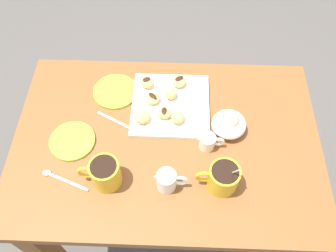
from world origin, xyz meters
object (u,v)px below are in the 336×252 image
(pastry_plate_square, at_px, (171,105))
(coffee_mug_mustard_left, at_px, (223,177))
(beignet_2, at_px, (179,82))
(beignet_4, at_px, (143,117))
(beignet_0, at_px, (153,99))
(chocolate_sauce_pitcher, at_px, (208,141))
(ice_cream_bowl, at_px, (229,123))
(coffee_mug_mustard_right, at_px, (105,173))
(beignet_1, at_px, (164,113))
(saucer_lime_left, at_px, (72,141))
(beignet_3, at_px, (171,94))
(saucer_lime_right, at_px, (115,92))
(dining_table, at_px, (167,160))
(beignet_6, at_px, (178,117))
(beignet_5, at_px, (147,83))
(cream_pitcher_white, at_px, (167,180))

(pastry_plate_square, xyz_separation_m, coffee_mug_mustard_left, (-0.17, 0.29, 0.04))
(beignet_2, distance_m, beignet_4, 0.20)
(beignet_0, xyz_separation_m, beignet_4, (0.03, 0.08, 0.00))
(chocolate_sauce_pitcher, relative_size, beignet_0, 1.78)
(ice_cream_bowl, distance_m, beignet_4, 0.29)
(coffee_mug_mustard_right, relative_size, beignet_1, 2.58)
(saucer_lime_left, xyz_separation_m, beignet_3, (-0.32, -0.19, 0.03))
(chocolate_sauce_pitcher, height_order, beignet_3, chocolate_sauce_pitcher)
(saucer_lime_right, height_order, beignet_4, beignet_4)
(coffee_mug_mustard_left, xyz_separation_m, saucer_lime_left, (0.49, -0.13, -0.04))
(coffee_mug_mustard_left, bearing_deg, ice_cream_bowl, -99.17)
(coffee_mug_mustard_left, xyz_separation_m, beignet_0, (0.23, -0.30, -0.02))
(chocolate_sauce_pitcher, distance_m, saucer_lime_left, 0.45)
(dining_table, height_order, beignet_4, beignet_4)
(pastry_plate_square, xyz_separation_m, ice_cream_bowl, (-0.20, 0.09, 0.03))
(beignet_2, relative_size, beignet_6, 1.07)
(coffee_mug_mustard_right, height_order, chocolate_sauce_pitcher, coffee_mug_mustard_right)
(dining_table, xyz_separation_m, beignet_0, (0.05, -0.15, 0.18))
(coffee_mug_mustard_left, height_order, beignet_2, coffee_mug_mustard_left)
(beignet_5, xyz_separation_m, beignet_6, (-0.12, 0.15, 0.00))
(dining_table, height_order, coffee_mug_mustard_right, coffee_mug_mustard_right)
(pastry_plate_square, relative_size, ice_cream_bowl, 2.34)
(coffee_mug_mustard_right, height_order, saucer_lime_left, coffee_mug_mustard_right)
(beignet_0, bearing_deg, saucer_lime_right, -18.24)
(pastry_plate_square, xyz_separation_m, beignet_4, (0.09, 0.07, 0.03))
(saucer_lime_left, height_order, beignet_5, beignet_5)
(beignet_0, distance_m, beignet_5, 0.07)
(cream_pitcher_white, bearing_deg, beignet_6, -96.79)
(saucer_lime_left, relative_size, beignet_4, 2.85)
(chocolate_sauce_pitcher, bearing_deg, cream_pitcher_white, 48.88)
(beignet_3, relative_size, beignet_4, 0.82)
(coffee_mug_mustard_right, height_order, beignet_6, coffee_mug_mustard_right)
(dining_table, xyz_separation_m, coffee_mug_mustard_right, (0.18, 0.15, 0.20))
(pastry_plate_square, relative_size, beignet_4, 5.11)
(cream_pitcher_white, xyz_separation_m, beignet_1, (0.02, -0.25, -0.01))
(dining_table, bearing_deg, beignet_1, -82.67)
(coffee_mug_mustard_right, bearing_deg, beignet_1, -125.09)
(ice_cream_bowl, bearing_deg, beignet_4, -3.45)
(beignet_0, bearing_deg, ice_cream_bowl, 159.03)
(ice_cream_bowl, relative_size, beignet_6, 2.38)
(cream_pitcher_white, distance_m, beignet_6, 0.23)
(coffee_mug_mustard_right, xyz_separation_m, cream_pitcher_white, (-0.19, 0.01, -0.01))
(pastry_plate_square, distance_m, saucer_lime_right, 0.21)
(dining_table, relative_size, saucer_lime_right, 6.43)
(saucer_lime_left, xyz_separation_m, beignet_4, (-0.23, -0.08, 0.03))
(coffee_mug_mustard_right, bearing_deg, beignet_6, -134.24)
(beignet_4, bearing_deg, chocolate_sauce_pitcher, 158.57)
(beignet_2, bearing_deg, beignet_3, 64.94)
(dining_table, xyz_separation_m, coffee_mug_mustard_left, (-0.17, 0.15, 0.19))
(coffee_mug_mustard_right, xyz_separation_m, beignet_3, (-0.19, -0.32, -0.02))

